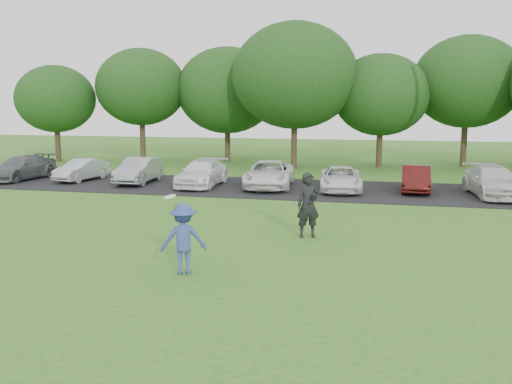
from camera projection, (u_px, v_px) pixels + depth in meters
ground at (221, 269)px, 13.33m from camera, size 100.00×100.00×0.00m
parking_lot at (305, 189)px, 25.82m from camera, size 32.00×6.50×0.03m
frisbee_player at (183, 239)px, 12.89m from camera, size 1.19×0.94×1.86m
camera_bystander at (308, 205)px, 16.40m from camera, size 0.81×0.68×1.88m
parked_cars at (327, 176)px, 25.39m from camera, size 31.06×5.08×1.25m
tree_row at (356, 86)px, 34.10m from camera, size 42.39×9.85×8.64m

